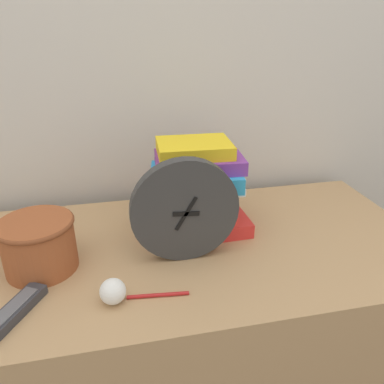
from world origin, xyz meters
TOP-DOWN VIEW (x-y plane):
  - wall_back at (0.00, 0.65)m, footprint 6.00×0.04m
  - desk at (0.00, 0.29)m, footprint 1.37×0.58m
  - desk_clock at (0.05, 0.24)m, footprint 0.25×0.03m
  - book_stack at (0.12, 0.37)m, footprint 0.26×0.20m
  - basket at (-0.27, 0.27)m, footprint 0.17×0.17m
  - tv_remote at (-0.31, 0.12)m, footprint 0.11×0.16m
  - crumpled_paper_ball at (-0.12, 0.12)m, footprint 0.05×0.05m
  - pen at (-0.03, 0.12)m, footprint 0.13×0.02m

SIDE VIEW (x-z plane):
  - desk at x=0.00m, z-range 0.00..0.72m
  - pen at x=-0.03m, z-range 0.72..0.73m
  - tv_remote at x=-0.31m, z-range 0.72..0.74m
  - crumpled_paper_ball at x=-0.12m, z-range 0.72..0.77m
  - basket at x=-0.27m, z-range 0.73..0.85m
  - book_stack at x=0.12m, z-range 0.72..0.96m
  - desk_clock at x=0.05m, z-range 0.72..0.97m
  - wall_back at x=0.00m, z-range 0.00..2.40m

